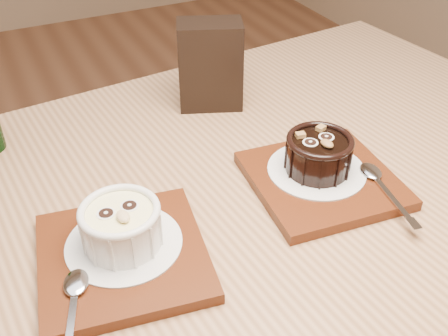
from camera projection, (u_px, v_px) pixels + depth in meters
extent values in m
cube|color=brown|center=(229.00, 227.00, 0.66)|extent=(1.27, 0.91, 0.04)
cylinder|color=brown|center=(336.00, 179.00, 1.35)|extent=(0.06, 0.06, 0.71)
cube|color=#57240E|center=(123.00, 257.00, 0.58)|extent=(0.21, 0.21, 0.01)
cylinder|color=silver|center=(124.00, 243.00, 0.58)|extent=(0.13, 0.13, 0.00)
cylinder|color=white|center=(122.00, 228.00, 0.57)|extent=(0.08, 0.08, 0.04)
cylinder|color=#FFF69B|center=(119.00, 213.00, 0.56)|extent=(0.07, 0.07, 0.00)
torus|color=white|center=(119.00, 211.00, 0.55)|extent=(0.09, 0.09, 0.01)
cylinder|color=black|center=(106.00, 213.00, 0.55)|extent=(0.02, 0.02, 0.00)
cylinder|color=black|center=(129.00, 205.00, 0.56)|extent=(0.02, 0.02, 0.00)
ellipsoid|color=#D7B37E|center=(123.00, 216.00, 0.54)|extent=(0.01, 0.02, 0.01)
cube|color=#57240E|center=(322.00, 180.00, 0.69)|extent=(0.20, 0.20, 0.01)
cylinder|color=silver|center=(317.00, 170.00, 0.69)|extent=(0.13, 0.13, 0.00)
cylinder|color=black|center=(318.00, 156.00, 0.68)|extent=(0.08, 0.08, 0.04)
cylinder|color=black|center=(320.00, 143.00, 0.67)|extent=(0.07, 0.07, 0.00)
torus|color=black|center=(320.00, 140.00, 0.67)|extent=(0.09, 0.09, 0.01)
cylinder|color=black|center=(310.00, 142.00, 0.66)|extent=(0.02, 0.02, 0.00)
cylinder|color=black|center=(326.00, 136.00, 0.67)|extent=(0.02, 0.02, 0.00)
ellipsoid|color=brown|center=(327.00, 144.00, 0.66)|extent=(0.01, 0.02, 0.01)
cube|color=brown|center=(300.00, 135.00, 0.67)|extent=(0.01, 0.01, 0.01)
cube|color=brown|center=(321.00, 128.00, 0.69)|extent=(0.01, 0.01, 0.01)
cube|color=black|center=(210.00, 65.00, 0.83)|extent=(0.12, 0.09, 0.14)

